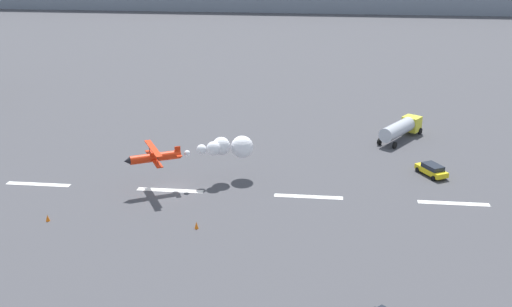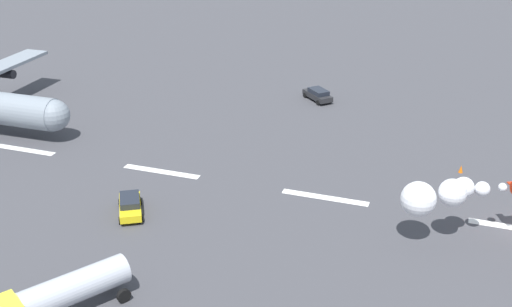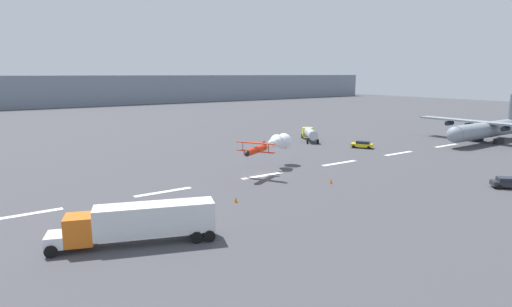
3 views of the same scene
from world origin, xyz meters
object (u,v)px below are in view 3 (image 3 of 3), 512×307
(fuel_tanker_truck, at_px, (310,133))
(airport_staff_sedan, at_px, (362,144))
(traffic_cone_far, at_px, (331,181))
(cargo_transport_plane, at_px, (485,129))
(followme_car_yellow, at_px, (509,182))
(stunt_biplane_red, at_px, (276,143))
(semi_truck_orange, at_px, (139,222))
(traffic_cone_near, at_px, (236,200))

(fuel_tanker_truck, bearing_deg, airport_staff_sedan, -80.08)
(fuel_tanker_truck, height_order, airport_staff_sedan, fuel_tanker_truck)
(traffic_cone_far, bearing_deg, fuel_tanker_truck, 52.74)
(traffic_cone_far, bearing_deg, cargo_transport_plane, 6.80)
(airport_staff_sedan, bearing_deg, fuel_tanker_truck, 99.92)
(airport_staff_sedan, bearing_deg, followme_car_yellow, -103.69)
(followme_car_yellow, bearing_deg, airport_staff_sedan, 76.31)
(cargo_transport_plane, xyz_separation_m, fuel_tanker_truck, (-30.29, 25.24, -1.44))
(stunt_biplane_red, bearing_deg, airport_staff_sedan, 10.02)
(semi_truck_orange, distance_m, followme_car_yellow, 49.66)
(airport_staff_sedan, bearing_deg, stunt_biplane_red, -169.98)
(stunt_biplane_red, bearing_deg, semi_truck_orange, -147.90)
(traffic_cone_far, bearing_deg, followme_car_yellow, -40.69)
(airport_staff_sedan, relative_size, traffic_cone_near, 6.38)
(semi_truck_orange, xyz_separation_m, traffic_cone_near, (14.09, 5.86, -1.76))
(cargo_transport_plane, height_order, traffic_cone_far, cargo_transport_plane)
(cargo_transport_plane, distance_m, traffic_cone_far, 54.89)
(cargo_transport_plane, relative_size, stunt_biplane_red, 2.27)
(followme_car_yellow, xyz_separation_m, airport_staff_sedan, (8.18, 33.61, -0.00))
(semi_truck_orange, xyz_separation_m, traffic_cone_far, (30.26, 5.93, -1.76))
(semi_truck_orange, bearing_deg, traffic_cone_near, 22.59)
(stunt_biplane_red, height_order, traffic_cone_far, stunt_biplane_red)
(traffic_cone_far, bearing_deg, semi_truck_orange, -168.92)
(airport_staff_sedan, xyz_separation_m, traffic_cone_far, (-26.58, -17.79, -0.44))
(cargo_transport_plane, bearing_deg, semi_truck_orange, -171.66)
(cargo_transport_plane, relative_size, fuel_tanker_truck, 3.47)
(traffic_cone_near, bearing_deg, cargo_transport_plane, 5.31)
(traffic_cone_far, bearing_deg, traffic_cone_near, -179.77)
(stunt_biplane_red, distance_m, fuel_tanker_truck, 30.52)
(cargo_transport_plane, bearing_deg, traffic_cone_far, -173.20)
(traffic_cone_near, bearing_deg, semi_truck_orange, -157.41)
(cargo_transport_plane, relative_size, traffic_cone_near, 43.48)
(fuel_tanker_truck, height_order, traffic_cone_far, fuel_tanker_truck)
(stunt_biplane_red, bearing_deg, traffic_cone_far, -90.39)
(semi_truck_orange, relative_size, followme_car_yellow, 3.30)
(stunt_biplane_red, distance_m, airport_staff_sedan, 27.11)
(cargo_transport_plane, distance_m, airport_staff_sedan, 30.15)
(airport_staff_sedan, bearing_deg, traffic_cone_near, -157.33)
(semi_truck_orange, distance_m, airport_staff_sedan, 61.60)
(cargo_transport_plane, xyz_separation_m, semi_truck_orange, (-84.69, -12.42, -1.06))
(followme_car_yellow, bearing_deg, traffic_cone_far, 139.31)
(followme_car_yellow, distance_m, traffic_cone_near, 37.98)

